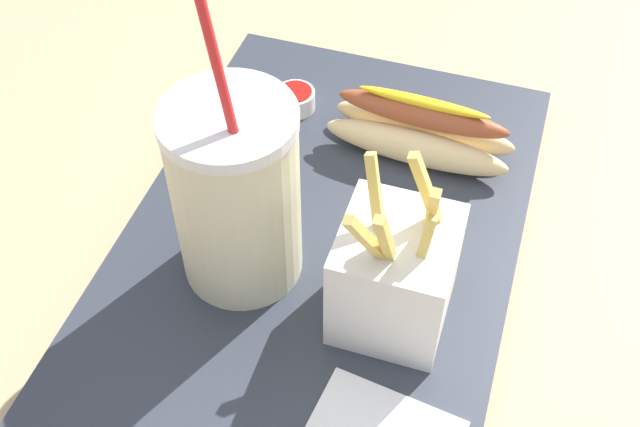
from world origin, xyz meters
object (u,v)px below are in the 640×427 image
(hot_dog_1, at_px, (420,131))
(ketchup_cup_1, at_px, (295,99))
(fries_basket, at_px, (395,274))
(soda_cup, at_px, (236,195))

(hot_dog_1, xyz_separation_m, ketchup_cup_1, (-0.02, -0.13, -0.01))
(hot_dog_1, relative_size, ketchup_cup_1, 4.54)
(fries_basket, distance_m, ketchup_cup_1, 0.25)
(soda_cup, height_order, hot_dog_1, soda_cup)
(soda_cup, distance_m, hot_dog_1, 0.21)
(ketchup_cup_1, bearing_deg, fries_basket, 35.94)
(fries_basket, bearing_deg, soda_cup, -94.76)
(soda_cup, xyz_separation_m, fries_basket, (0.01, 0.12, -0.03))
(soda_cup, relative_size, fries_basket, 1.65)
(fries_basket, distance_m, hot_dog_1, 0.18)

